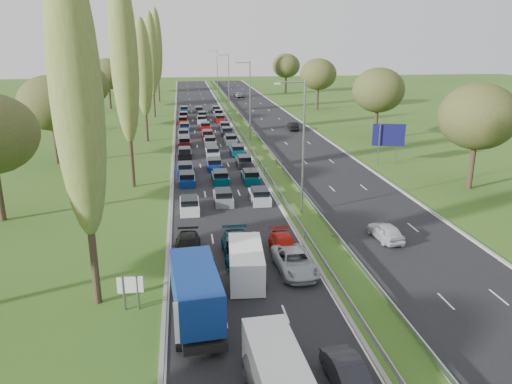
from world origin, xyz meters
TOP-DOWN VIEW (x-y plane):
  - ground at (4.50, 80.00)m, footprint 260.00×260.00m
  - near_carriageway at (-2.25, 82.50)m, footprint 10.50×215.00m
  - far_carriageway at (11.25, 82.50)m, footprint 10.50×215.00m
  - central_reservation at (4.50, 82.50)m, footprint 2.36×215.00m
  - lamp_columns at (4.50, 78.00)m, footprint 0.18×140.18m
  - poplar_row at (-11.50, 68.17)m, footprint 2.80×127.80m
  - woodland_left at (-22.00, 62.63)m, footprint 8.00×166.00m
  - woodland_right at (24.00, 66.67)m, footprint 8.00×153.00m
  - traffic_queue_fill at (-2.26, 77.65)m, footprint 9.09×68.33m
  - near_car_3 at (-5.98, 35.22)m, footprint 2.08×4.75m
  - near_car_7 at (-2.34, 34.08)m, footprint 2.28×5.54m
  - near_car_8 at (-2.26, 33.61)m, footprint 2.21×4.69m
  - near_car_9 at (1.05, 19.19)m, footprint 1.77×4.24m
  - near_car_10 at (1.23, 31.35)m, footprint 2.72×5.39m
  - near_car_11 at (1.11, 34.29)m, footprint 1.91×4.64m
  - far_car_0 at (9.62, 35.84)m, footprint 1.98×4.22m
  - far_car_1 at (12.99, 85.12)m, footprint 1.81×4.42m
  - far_car_2 at (9.33, 135.97)m, footprint 2.73×5.19m
  - blue_lorry at (-5.64, 26.24)m, footprint 2.32×8.35m
  - white_van_front at (-2.29, 19.92)m, footprint 2.16×5.50m
  - white_van_rear at (-2.21, 30.98)m, footprint 2.18×5.57m
  - info_sign at (-9.40, 27.88)m, footprint 1.50×0.16m
  - direction_sign at (19.40, 59.25)m, footprint 3.90×1.08m

SIDE VIEW (x-z plane):
  - ground at x=4.50m, z-range 0.00..0.00m
  - near_carriageway at x=-2.25m, z-range -0.02..0.02m
  - far_carriageway at x=11.25m, z-range -0.02..0.02m
  - traffic_queue_fill at x=-2.26m, z-range 0.04..0.84m
  - central_reservation at x=4.50m, z-range 0.39..0.71m
  - near_car_11 at x=1.11m, z-range 0.02..1.37m
  - near_car_3 at x=-5.98m, z-range 0.02..1.38m
  - near_car_9 at x=1.05m, z-range 0.02..1.38m
  - far_car_2 at x=9.33m, z-range 0.02..1.41m
  - far_car_0 at x=9.62m, z-range 0.02..1.42m
  - far_car_1 at x=12.99m, z-range 0.02..1.44m
  - near_car_10 at x=1.23m, z-range 0.02..1.48m
  - near_car_8 at x=-2.26m, z-range 0.02..1.57m
  - near_car_7 at x=-2.34m, z-range 0.02..1.62m
  - white_van_front at x=-2.29m, z-range 0.03..2.24m
  - white_van_rear at x=-2.21m, z-range 0.03..2.27m
  - info_sign at x=-9.40m, z-range 0.32..2.42m
  - blue_lorry at x=-5.64m, z-range 0.08..3.61m
  - direction_sign at x=19.40m, z-range 0.97..6.17m
  - lamp_columns at x=4.50m, z-range 0.00..12.00m
  - woodland_right at x=24.00m, z-range 2.13..13.23m
  - woodland_left at x=-22.00m, z-range 2.13..13.23m
  - poplar_row at x=-11.50m, z-range 1.17..23.61m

